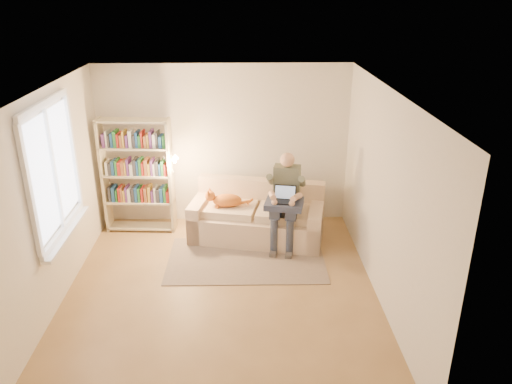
{
  "coord_description": "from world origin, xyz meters",
  "views": [
    {
      "loc": [
        0.29,
        -5.47,
        3.68
      ],
      "look_at": [
        0.48,
        1.0,
        1.0
      ],
      "focal_mm": 35.0,
      "sensor_mm": 36.0,
      "label": 1
    }
  ],
  "objects_px": {
    "person": "(286,195)",
    "cat": "(225,200)",
    "laptop": "(284,197)",
    "bookshelf": "(137,170)",
    "sofa": "(257,219)"
  },
  "relations": [
    {
      "from": "cat",
      "to": "laptop",
      "type": "height_order",
      "value": "laptop"
    },
    {
      "from": "person",
      "to": "bookshelf",
      "type": "bearing_deg",
      "value": 178.05
    },
    {
      "from": "person",
      "to": "laptop",
      "type": "bearing_deg",
      "value": -95.9
    },
    {
      "from": "person",
      "to": "laptop",
      "type": "relative_size",
      "value": 3.87
    },
    {
      "from": "laptop",
      "to": "person",
      "type": "bearing_deg",
      "value": 84.1
    },
    {
      "from": "cat",
      "to": "laptop",
      "type": "distance_m",
      "value": 0.95
    },
    {
      "from": "bookshelf",
      "to": "person",
      "type": "bearing_deg",
      "value": -10.2
    },
    {
      "from": "sofa",
      "to": "cat",
      "type": "xyz_separation_m",
      "value": [
        -0.5,
        -0.02,
        0.34
      ]
    },
    {
      "from": "person",
      "to": "cat",
      "type": "xyz_separation_m",
      "value": [
        -0.91,
        0.22,
        -0.16
      ]
    },
    {
      "from": "cat",
      "to": "laptop",
      "type": "xyz_separation_m",
      "value": [
        0.88,
        -0.34,
        0.18
      ]
    },
    {
      "from": "laptop",
      "to": "cat",
      "type": "bearing_deg",
      "value": 171.01
    },
    {
      "from": "laptop",
      "to": "bookshelf",
      "type": "xyz_separation_m",
      "value": [
        -2.24,
        0.68,
        0.19
      ]
    },
    {
      "from": "sofa",
      "to": "person",
      "type": "xyz_separation_m",
      "value": [
        0.41,
        -0.24,
        0.5
      ]
    },
    {
      "from": "bookshelf",
      "to": "laptop",
      "type": "bearing_deg",
      "value": -13.21
    },
    {
      "from": "person",
      "to": "cat",
      "type": "distance_m",
      "value": 0.95
    }
  ]
}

